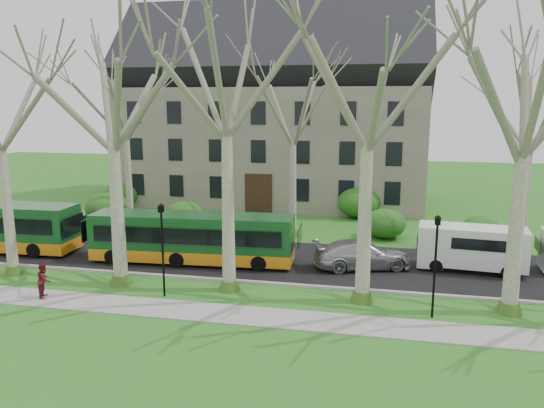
{
  "coord_description": "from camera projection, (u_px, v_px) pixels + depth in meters",
  "views": [
    {
      "loc": [
        3.75,
        -22.86,
        8.95
      ],
      "look_at": [
        -1.72,
        3.0,
        3.78
      ],
      "focal_mm": 35.0,
      "sensor_mm": 36.0,
      "label": 1
    }
  ],
  "objects": [
    {
      "name": "pedestrian_b",
      "position": [
        44.0,
        280.0,
        24.29
      ],
      "size": [
        0.84,
        0.95,
        1.61
      ],
      "primitive_type": "imported",
      "rotation": [
        0.0,
        0.0,
        1.93
      ],
      "color": "maroon",
      "rests_on": "sidewalk"
    },
    {
      "name": "sidewalk",
      "position": [
        285.0,
        319.0,
        22.02
      ],
      "size": [
        70.0,
        2.0,
        0.06
      ],
      "primitive_type": "cube",
      "color": "gray",
      "rests_on": "ground"
    },
    {
      "name": "hedges",
      "position": [
        264.0,
        212.0,
        38.63
      ],
      "size": [
        30.6,
        8.6,
        2.0
      ],
      "color": "#235819",
      "rests_on": "ground"
    },
    {
      "name": "van_a",
      "position": [
        471.0,
        249.0,
        28.02
      ],
      "size": [
        5.6,
        2.5,
        2.37
      ],
      "primitive_type": null,
      "rotation": [
        0.0,
        0.0,
        -0.1
      ],
      "color": "silver",
      "rests_on": "road"
    },
    {
      "name": "tree_row_verge",
      "position": [
        297.0,
        146.0,
        23.38
      ],
      "size": [
        49.0,
        7.0,
        14.0
      ],
      "color": "gray",
      "rests_on": "ground"
    },
    {
      "name": "lamp_row",
      "position": [
        292.0,
        250.0,
        22.98
      ],
      "size": [
        36.22,
        0.22,
        4.3
      ],
      "color": "black",
      "rests_on": "ground"
    },
    {
      "name": "road",
      "position": [
        311.0,
        262.0,
        29.71
      ],
      "size": [
        80.0,
        8.0,
        0.06
      ],
      "primitive_type": "cube",
      "color": "black",
      "rests_on": "ground"
    },
    {
      "name": "curb",
      "position": [
        300.0,
        286.0,
        25.86
      ],
      "size": [
        80.0,
        0.25,
        0.14
      ],
      "primitive_type": "cube",
      "color": "#A5A39E",
      "rests_on": "ground"
    },
    {
      "name": "sedan",
      "position": [
        362.0,
        254.0,
        28.52
      ],
      "size": [
        5.6,
        3.65,
        1.51
      ],
      "primitive_type": "imported",
      "rotation": [
        0.0,
        0.0,
        1.89
      ],
      "color": "#A4A4A8",
      "rests_on": "road"
    },
    {
      "name": "tree_row_far",
      "position": [
        304.0,
        147.0,
        34.11
      ],
      "size": [
        33.0,
        7.0,
        12.0
      ],
      "color": "gray",
      "rests_on": "ground"
    },
    {
      "name": "ground",
      "position": [
        295.0,
        298.0,
        24.43
      ],
      "size": [
        120.0,
        120.0,
        0.0
      ],
      "primitive_type": "plane",
      "color": "#367722",
      "rests_on": "ground"
    },
    {
      "name": "building",
      "position": [
        274.0,
        111.0,
        47.15
      ],
      "size": [
        26.5,
        12.2,
        16.0
      ],
      "color": "slate",
      "rests_on": "ground"
    },
    {
      "name": "bus_follow",
      "position": [
        192.0,
        238.0,
        29.45
      ],
      "size": [
        11.37,
        3.01,
        2.81
      ],
      "primitive_type": null,
      "rotation": [
        0.0,
        0.0,
        0.06
      ],
      "color": "#154C21",
      "rests_on": "road"
    }
  ]
}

